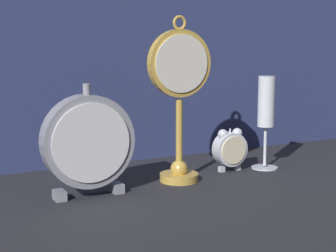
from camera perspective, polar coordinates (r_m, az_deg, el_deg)
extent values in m
plane|color=#232328|center=(1.07, 1.97, -7.08)|extent=(4.00, 4.00, 0.00)
cube|color=navy|center=(1.32, -4.97, 12.44)|extent=(1.64, 0.01, 0.75)
cylinder|color=gold|center=(1.17, 1.13, -5.22)|extent=(0.08, 0.08, 0.02)
sphere|color=gold|center=(1.16, 1.14, -4.36)|extent=(0.04, 0.04, 0.04)
cylinder|color=gold|center=(1.15, 1.15, -1.11)|extent=(0.01, 0.01, 0.15)
cylinder|color=gold|center=(1.13, 1.17, 6.38)|extent=(0.14, 0.02, 0.14)
cylinder|color=silver|center=(1.12, 1.41, 6.36)|extent=(0.12, 0.00, 0.12)
torus|color=gold|center=(1.13, 1.18, 10.43)|extent=(0.03, 0.01, 0.03)
cube|color=silver|center=(1.25, 5.46, -4.39)|extent=(0.01, 0.01, 0.01)
cube|color=silver|center=(1.27, 7.04, -4.18)|extent=(0.01, 0.01, 0.01)
cylinder|color=silver|center=(1.25, 6.29, -2.34)|extent=(0.08, 0.03, 0.08)
cylinder|color=beige|center=(1.24, 6.71, -2.48)|extent=(0.06, 0.00, 0.06)
sphere|color=silver|center=(1.24, 5.59, -0.85)|extent=(0.02, 0.02, 0.02)
sphere|color=silver|center=(1.26, 7.04, -0.71)|extent=(0.02, 0.02, 0.02)
cylinder|color=silver|center=(1.24, 6.32, -0.58)|extent=(0.00, 0.00, 0.01)
cube|color=gray|center=(1.06, -10.96, -6.93)|extent=(0.02, 0.03, 0.02)
cube|color=gray|center=(1.09, -5.21, -6.27)|extent=(0.02, 0.03, 0.02)
cylinder|color=gray|center=(1.05, -8.15, -1.54)|extent=(0.17, 0.04, 0.17)
cylinder|color=silver|center=(1.03, -7.78, -1.74)|extent=(0.15, 0.00, 0.15)
cylinder|color=gray|center=(1.04, -8.28, 3.74)|extent=(0.01, 0.01, 0.02)
cylinder|color=silver|center=(1.30, 9.78, -4.12)|extent=(0.06, 0.06, 0.01)
cylinder|color=silver|center=(1.29, 9.83, -2.03)|extent=(0.01, 0.01, 0.09)
cylinder|color=white|center=(1.27, 9.96, 2.48)|extent=(0.04, 0.04, 0.11)
cylinder|color=#E5D17F|center=(1.27, 9.93, 1.60)|extent=(0.03, 0.03, 0.07)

